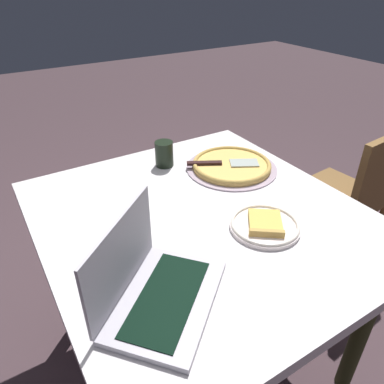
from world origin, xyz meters
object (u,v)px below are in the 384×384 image
Objects in this scene: dining_table at (202,235)px; table_knife at (131,224)px; laptop at (152,286)px; pizza_plate at (265,225)px; pizza_tray at (231,165)px; drink_cup at (164,154)px; chair_near at (352,192)px.

dining_table is 0.27m from table_knife.
laptop reaches higher than table_knife.
pizza_plate is 0.60× the size of pizza_tray.
pizza_plate is (0.08, -0.45, -0.03)m from laptop.
laptop reaches higher than drink_cup.
dining_table is at bearing 94.66° from chair_near.
laptop is at bearing 104.20° from chair_near.
pizza_plate reaches higher than pizza_tray.
pizza_plate is at bearing 106.43° from chair_near.
drink_cup is 1.05m from chair_near.
chair_near is (0.26, -0.87, -0.29)m from pizza_plate.
dining_table is at bearing 171.25° from drink_cup.
pizza_plate is at bearing 158.11° from pizza_tray.
chair_near is (-0.14, -0.71, -0.30)m from pizza_tray.
pizza_plate is 0.42m from pizza_tray.
drink_cup is (0.40, -0.06, 0.15)m from dining_table.
pizza_plate is 0.58m from drink_cup.
table_knife is at bearing 90.48° from chair_near.
chair_near reaches higher than table_knife.
pizza_plate is 0.27× the size of chair_near.
laptop is 1.77× the size of pizza_plate.
drink_cup is at bearing -30.17° from laptop.
dining_table is 2.79× the size of laptop.
drink_cup is at bearing -8.75° from dining_table.
pizza_plate reaches higher than dining_table.
pizza_plate is at bearing -143.12° from dining_table.
pizza_tray is at bearing -127.78° from drink_cup.
chair_near is at bearing -100.82° from pizza_tray.
drink_cup reaches higher than dining_table.
pizza_plate is (-0.18, -0.13, 0.10)m from dining_table.
pizza_tray reaches higher than table_knife.
pizza_plate is at bearing -80.28° from laptop.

